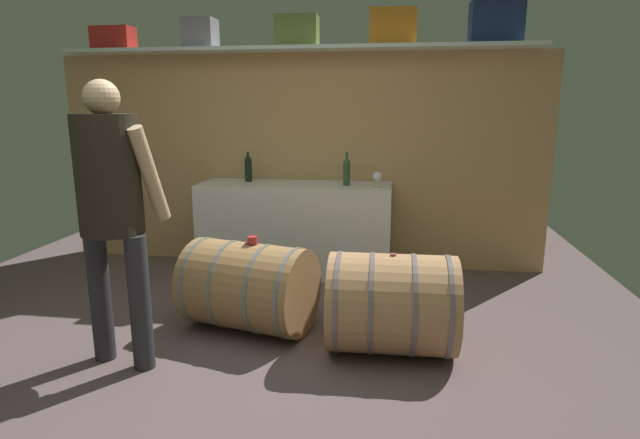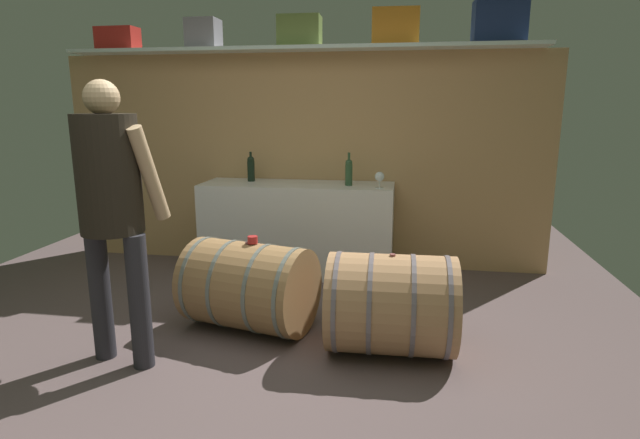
% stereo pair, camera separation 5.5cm
% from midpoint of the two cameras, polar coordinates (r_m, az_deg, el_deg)
% --- Properties ---
extents(ground_plane, '(5.89, 7.90, 0.02)m').
position_cam_midpoint_polar(ground_plane, '(3.63, -8.03, -12.88)').
color(ground_plane, '#5E4C4C').
extents(back_wall_panel, '(4.69, 0.10, 2.02)m').
position_cam_midpoint_polar(back_wall_panel, '(5.02, -2.75, 6.51)').
color(back_wall_panel, tan).
rests_on(back_wall_panel, ground).
extents(high_shelf_board, '(4.32, 0.40, 0.03)m').
position_cam_midpoint_polar(high_shelf_board, '(4.87, -3.24, 18.45)').
color(high_shelf_board, silver).
rests_on(high_shelf_board, back_wall_panel).
extents(toolcase_red, '(0.38, 0.21, 0.21)m').
position_cam_midpoint_polar(toolcase_red, '(5.49, -22.31, 18.17)').
color(toolcase_red, red).
rests_on(toolcase_red, high_shelf_board).
extents(toolcase_grey, '(0.29, 0.25, 0.26)m').
position_cam_midpoint_polar(toolcase_grey, '(5.13, -13.53, 19.50)').
color(toolcase_grey, gray).
rests_on(toolcase_grey, high_shelf_board).
extents(toolcase_olive, '(0.38, 0.24, 0.27)m').
position_cam_midpoint_polar(toolcase_olive, '(4.88, -2.93, 20.22)').
color(toolcase_olive, olive).
rests_on(toolcase_olive, high_shelf_board).
extents(toolcase_orange, '(0.41, 0.25, 0.30)m').
position_cam_midpoint_polar(toolcase_orange, '(4.79, 7.75, 20.47)').
color(toolcase_orange, orange).
rests_on(toolcase_orange, high_shelf_board).
extents(toolcase_navy, '(0.44, 0.22, 0.35)m').
position_cam_midpoint_polar(toolcase_navy, '(4.86, 18.72, 20.11)').
color(toolcase_navy, navy).
rests_on(toolcase_navy, high_shelf_board).
extents(work_cabinet, '(1.76, 0.56, 0.84)m').
position_cam_midpoint_polar(work_cabinet, '(4.78, -3.09, -0.99)').
color(work_cabinet, white).
rests_on(work_cabinet, ground).
extents(wine_bottle_green, '(0.07, 0.07, 0.29)m').
position_cam_midpoint_polar(wine_bottle_green, '(4.58, 2.64, 5.37)').
color(wine_bottle_green, '#305131').
rests_on(wine_bottle_green, work_cabinet).
extents(wine_bottle_dark, '(0.07, 0.07, 0.28)m').
position_cam_midpoint_polar(wine_bottle_dark, '(4.88, -8.32, 5.68)').
color(wine_bottle_dark, black).
rests_on(wine_bottle_dark, work_cabinet).
extents(wine_glass, '(0.08, 0.08, 0.14)m').
position_cam_midpoint_polar(wine_glass, '(4.46, 6.08, 4.73)').
color(wine_glass, white).
rests_on(wine_glass, work_cabinet).
extents(wine_barrel_near, '(0.97, 0.79, 0.63)m').
position_cam_midpoint_polar(wine_barrel_near, '(3.63, -8.36, -7.36)').
color(wine_barrel_near, '#A07548').
rests_on(wine_barrel_near, ground).
extents(wine_barrel_far, '(0.81, 0.66, 0.65)m').
position_cam_midpoint_polar(wine_barrel_far, '(3.30, 7.52, -9.26)').
color(wine_barrel_far, tan).
rests_on(wine_barrel_far, ground).
extents(tasting_cup, '(0.07, 0.07, 0.05)m').
position_cam_midpoint_polar(tasting_cup, '(3.53, -7.99, -2.28)').
color(tasting_cup, red).
rests_on(tasting_cup, wine_barrel_near).
extents(winemaker_pouring, '(0.54, 0.43, 1.68)m').
position_cam_midpoint_polar(winemaker_pouring, '(3.17, -22.72, 2.39)').
color(winemaker_pouring, '#2C2B31').
rests_on(winemaker_pouring, ground).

